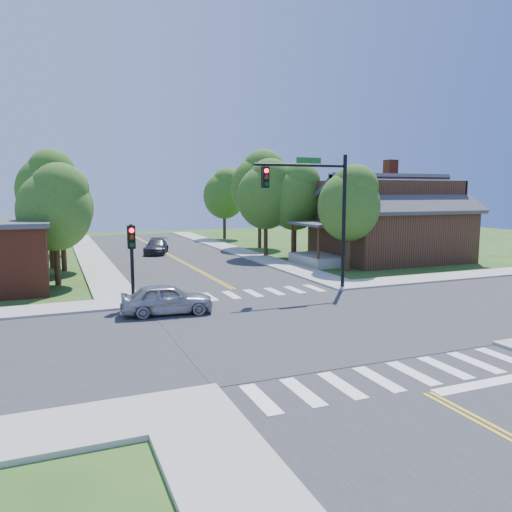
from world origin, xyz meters
name	(u,v)px	position (x,y,z in m)	size (l,w,h in m)	color
ground	(297,324)	(0.00, 0.00, 0.00)	(100.00, 100.00, 0.00)	#264D18
road_ns	(297,324)	(0.00, 0.00, 0.02)	(10.00, 90.00, 0.04)	#2D2D30
road_ew	(297,324)	(0.00, 0.00, 0.03)	(90.00, 10.00, 0.04)	#2D2D30
intersection_patch	(297,324)	(0.00, 0.00, 0.00)	(10.20, 10.20, 0.06)	#2D2D30
sidewalk_ne	(383,256)	(15.82, 15.82, 0.07)	(40.00, 40.00, 0.14)	#9E9B93
crosswalk_north	(242,294)	(0.00, 6.20, 0.05)	(8.85, 2.00, 0.01)	white
crosswalk_south	(396,376)	(0.00, -6.20, 0.05)	(8.85, 2.00, 0.01)	white
centerline	(297,323)	(0.00, 0.00, 0.05)	(0.30, 90.00, 0.01)	yellow
stop_bar	(501,382)	(2.50, -7.60, 0.00)	(4.60, 0.45, 0.09)	white
signal_mast_ne	(317,200)	(3.91, 5.59, 4.85)	(5.30, 0.42, 7.20)	black
signal_pole_nw	(132,250)	(-5.60, 5.58, 2.66)	(0.34, 0.42, 3.80)	black
house_ne	(389,217)	(15.11, 14.23, 3.33)	(13.05, 8.80, 7.11)	#341B12
tree_e_a	(351,201)	(9.32, 10.73, 4.63)	(4.16, 3.95, 7.07)	#382314
tree_e_b	(296,195)	(9.22, 18.43, 5.02)	(4.51, 4.28, 7.66)	#382314
tree_e_c	(261,183)	(9.25, 25.80, 6.02)	(5.40, 5.13, 9.18)	#382314
tree_e_d	(225,192)	(8.98, 35.34, 5.16)	(4.64, 4.41, 7.88)	#382314
tree_w_a	(56,205)	(-8.65, 12.66, 4.51)	(4.05, 3.85, 6.88)	#382314
tree_w_b	(50,201)	(-8.93, 19.49, 4.60)	(4.14, 3.93, 7.03)	#382314
tree_w_c	(49,185)	(-8.97, 28.00, 5.77)	(5.18, 4.92, 8.80)	#382314
tree_w_d	(48,205)	(-9.17, 36.88, 3.91)	(3.52, 3.34, 5.98)	#382314
tree_house	(267,193)	(7.10, 19.38, 5.18)	(4.65, 4.42, 7.90)	#382314
tree_bldg	(63,202)	(-8.19, 18.01, 4.56)	(4.10, 3.89, 6.97)	#382314
car_silver	(167,300)	(-4.48, 3.50, 0.67)	(4.06, 2.00, 1.33)	#A0A1A7
car_dgrey	(156,247)	(-0.83, 24.59, 0.62)	(2.99, 4.60, 1.24)	#2C2E31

